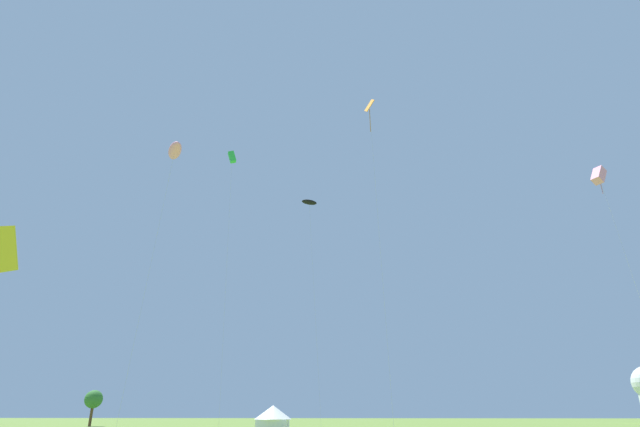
# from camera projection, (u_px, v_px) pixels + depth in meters

# --- Properties ---
(kite_pink_box) EXTENTS (2.22, 2.07, 24.59)m
(kite_pink_box) POSITION_uv_depth(u_px,v_px,m) (599.00, 176.00, 48.13)
(kite_pink_box) COLOR pink
(kite_pink_box) RESTS_ON ground
(kite_orange_diamond) EXTENTS (1.27, 2.70, 33.65)m
(kite_orange_diamond) POSITION_uv_depth(u_px,v_px,m) (370.00, 113.00, 52.41)
(kite_orange_diamond) COLOR orange
(kite_orange_diamond) RESTS_ON ground
(kite_pink_parafoil) EXTENTS (3.26, 4.13, 29.27)m
(kite_pink_parafoil) POSITION_uv_depth(u_px,v_px,m) (175.00, 151.00, 53.66)
(kite_pink_parafoil) COLOR pink
(kite_pink_parafoil) RESTS_ON ground
(kite_black_parafoil) EXTENTS (2.79, 2.31, 27.92)m
(kite_black_parafoil) POSITION_uv_depth(u_px,v_px,m) (309.00, 203.00, 64.11)
(kite_black_parafoil) COLOR black
(kite_black_parafoil) RESTS_ON ground
(kite_green_box) EXTENTS (2.05, 2.72, 35.12)m
(kite_green_box) POSITION_uv_depth(u_px,v_px,m) (232.00, 158.00, 66.78)
(kite_green_box) COLOR green
(kite_green_box) RESTS_ON ground
(festival_tent_center) EXTENTS (4.42, 4.42, 2.87)m
(festival_tent_center) POSITION_uv_depth(u_px,v_px,m) (273.00, 417.00, 58.39)
(festival_tent_center) COLOR white
(festival_tent_center) RESTS_ON ground
(tree_distant_left) EXTENTS (2.81, 2.81, 5.45)m
(tree_distant_left) POSITION_uv_depth(u_px,v_px,m) (94.00, 400.00, 79.55)
(tree_distant_left) COLOR brown
(tree_distant_left) RESTS_ON ground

